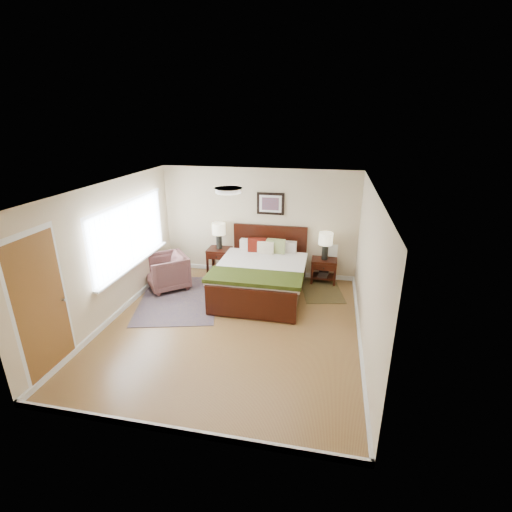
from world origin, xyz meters
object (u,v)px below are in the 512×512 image
bed (261,270)px  nightstand_right (324,268)px  nightstand_left (219,254)px  armchair (167,272)px  lamp_left (219,231)px  rug_persian (179,299)px  lamp_right (326,241)px

bed → nightstand_right: size_ratio=3.96×
nightstand_left → armchair: (-0.90, -0.97, -0.13)m
nightstand_right → armchair: (-3.35, -0.97, 0.04)m
bed → nightstand_left: 1.44m
nightstand_right → lamp_left: 2.55m
nightstand_left → rug_persian: 1.60m
nightstand_right → lamp_left: size_ratio=0.92×
nightstand_right → lamp_left: bearing=179.7°
nightstand_right → lamp_right: bearing=90.0°
armchair → rug_persian: size_ratio=0.38×
bed → nightstand_left: size_ratio=3.48×
nightstand_right → armchair: size_ratio=0.67×
nightstand_left → lamp_left: lamp_left is taller
bed → lamp_right: (1.27, 0.87, 0.42)m
nightstand_right → nightstand_left: bearing=-179.8°
rug_persian → armchair: bearing=118.9°
rug_persian → lamp_left: bearing=58.6°
nightstand_left → nightstand_right: 2.45m
armchair → rug_persian: 0.76m
lamp_left → nightstand_right: bearing=-0.3°
bed → rug_persian: (-1.62, -0.60, -0.55)m
bed → lamp_left: (-1.17, 0.87, 0.51)m
nightstand_left → lamp_right: bearing=0.5°
nightstand_left → nightstand_right: size_ratio=1.14×
lamp_left → rug_persian: size_ratio=0.28×
bed → lamp_left: 1.54m
nightstand_right → armchair: bearing=-163.8°
nightstand_left → rug_persian: (-0.45, -1.44, -0.51)m
nightstand_left → lamp_left: size_ratio=1.05×
lamp_right → armchair: bearing=-163.6°
bed → lamp_right: size_ratio=3.65×
lamp_right → rug_persian: 3.39m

